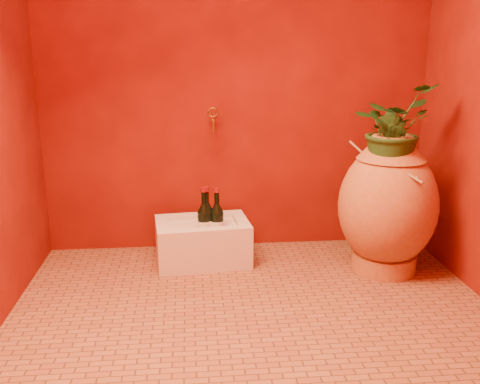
{
  "coord_description": "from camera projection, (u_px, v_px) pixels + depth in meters",
  "views": [
    {
      "loc": [
        -0.31,
        -2.46,
        1.32
      ],
      "look_at": [
        -0.04,
        0.35,
        0.55
      ],
      "focal_mm": 40.0,
      "sensor_mm": 36.0,
      "label": 1
    }
  ],
  "objects": [
    {
      "name": "wall_tap",
      "position": [
        213.0,
        119.0,
        3.38
      ],
      "size": [
        0.07,
        0.14,
        0.15
      ],
      "color": "olive",
      "rests_on": "wall_back"
    },
    {
      "name": "wall_back",
      "position": [
        237.0,
        58.0,
        3.37
      ],
      "size": [
        2.5,
        0.02,
        2.5
      ],
      "primitive_type": "cube",
      "color": "#590B05",
      "rests_on": "ground"
    },
    {
      "name": "amphora",
      "position": [
        388.0,
        205.0,
        3.16
      ],
      "size": [
        0.72,
        0.72,
        0.83
      ],
      "rotation": [
        0.0,
        0.0,
        -0.28
      ],
      "color": "#B06C31",
      "rests_on": "floor"
    },
    {
      "name": "plant_side",
      "position": [
        390.0,
        144.0,
        3.0
      ],
      "size": [
        0.22,
        0.24,
        0.35
      ],
      "primitive_type": "imported",
      "rotation": [
        0.0,
        0.0,
        -1.13
      ],
      "color": "#1C4518",
      "rests_on": "amphora"
    },
    {
      "name": "wine_bottle_b",
      "position": [
        217.0,
        223.0,
        3.29
      ],
      "size": [
        0.08,
        0.08,
        0.35
      ],
      "color": "black",
      "rests_on": "stone_basin"
    },
    {
      "name": "wine_bottle_a",
      "position": [
        204.0,
        223.0,
        3.28
      ],
      "size": [
        0.09,
        0.09,
        0.35
      ],
      "color": "black",
      "rests_on": "stone_basin"
    },
    {
      "name": "plant_main",
      "position": [
        393.0,
        128.0,
        3.03
      ],
      "size": [
        0.6,
        0.59,
        0.5
      ],
      "primitive_type": "imported",
      "rotation": [
        0.0,
        0.0,
        0.67
      ],
      "color": "#1C4518",
      "rests_on": "amphora"
    },
    {
      "name": "floor",
      "position": [
        254.0,
        313.0,
        2.74
      ],
      "size": [
        2.5,
        2.5,
        0.0
      ],
      "primitive_type": "plane",
      "color": "brown",
      "rests_on": "ground"
    },
    {
      "name": "wine_bottle_c",
      "position": [
        207.0,
        223.0,
        3.29
      ],
      "size": [
        0.09,
        0.09,
        0.35
      ],
      "color": "black",
      "rests_on": "stone_basin"
    },
    {
      "name": "stone_basin",
      "position": [
        203.0,
        242.0,
        3.37
      ],
      "size": [
        0.61,
        0.44,
        0.27
      ],
      "rotation": [
        0.0,
        0.0,
        0.1
      ],
      "color": "beige",
      "rests_on": "floor"
    }
  ]
}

